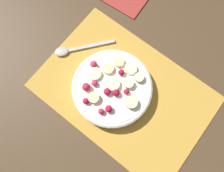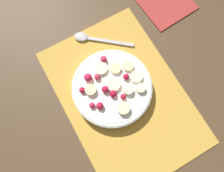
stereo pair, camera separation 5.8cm
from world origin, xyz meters
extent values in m
plane|color=#4C3823|center=(0.00, 0.00, 0.00)|extent=(3.00, 3.00, 0.00)
cube|color=gold|center=(0.00, 0.00, 0.00)|extent=(0.47, 0.32, 0.01)
cylinder|color=silver|center=(0.03, 0.02, 0.02)|extent=(0.22, 0.22, 0.03)
torus|color=silver|center=(0.03, 0.02, 0.03)|extent=(0.22, 0.22, 0.01)
cylinder|color=white|center=(0.03, 0.02, 0.04)|extent=(0.20, 0.20, 0.00)
cylinder|color=#F4EAB7|center=(0.00, -0.02, 0.05)|extent=(0.04, 0.04, 0.01)
cylinder|color=#F4EAB7|center=(0.03, 0.01, 0.04)|extent=(0.05, 0.05, 0.01)
cylinder|color=#F4EAB7|center=(0.09, 0.02, 0.04)|extent=(0.05, 0.05, 0.01)
cylinder|color=beige|center=(-0.04, 0.02, 0.05)|extent=(0.05, 0.05, 0.01)
cylinder|color=beige|center=(0.05, 0.07, 0.05)|extent=(0.04, 0.04, 0.01)
cylinder|color=beige|center=(0.06, -0.05, 0.04)|extent=(0.03, 0.03, 0.01)
cylinder|color=#F4EAB7|center=(0.02, -0.05, 0.04)|extent=(0.05, 0.05, 0.01)
cylinder|color=#F4EAB7|center=(-0.01, -0.05, 0.04)|extent=(0.03, 0.03, 0.01)
cylinder|color=beige|center=(0.07, -0.02, 0.04)|extent=(0.04, 0.04, 0.01)
sphere|color=red|center=(-0.01, 0.01, 0.05)|extent=(0.01, 0.01, 0.01)
sphere|color=#B21433|center=(0.01, 0.03, 0.05)|extent=(0.02, 0.02, 0.02)
sphere|color=#DB3356|center=(0.07, 0.04, 0.05)|extent=(0.02, 0.02, 0.02)
sphere|color=red|center=(0.03, 0.04, 0.05)|extent=(0.02, 0.02, 0.02)
sphere|color=#D12347|center=(0.08, 0.06, 0.05)|extent=(0.02, 0.02, 0.02)
sphere|color=red|center=(0.00, 0.07, 0.05)|extent=(0.02, 0.02, 0.02)
sphere|color=#B21433|center=(0.03, -0.03, 0.05)|extent=(0.02, 0.02, 0.02)
sphere|color=#DB3356|center=(0.11, 0.00, 0.05)|extent=(0.02, 0.02, 0.02)
sphere|color=#D12347|center=(0.01, 0.09, 0.05)|extent=(0.02, 0.02, 0.02)
sphere|color=red|center=(0.06, 0.09, 0.05)|extent=(0.02, 0.02, 0.02)
cube|color=#B2B2B7|center=(0.16, -0.05, 0.01)|extent=(0.10, 0.12, 0.00)
ellipsoid|color=#B2B2B7|center=(0.22, 0.02, 0.01)|extent=(0.05, 0.05, 0.01)
cube|color=#A3332D|center=(0.19, -0.27, 0.00)|extent=(0.15, 0.16, 0.01)
camera|label=1|loc=(-0.06, 0.13, 0.60)|focal=35.00mm
camera|label=2|loc=(-0.10, 0.09, 0.60)|focal=35.00mm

